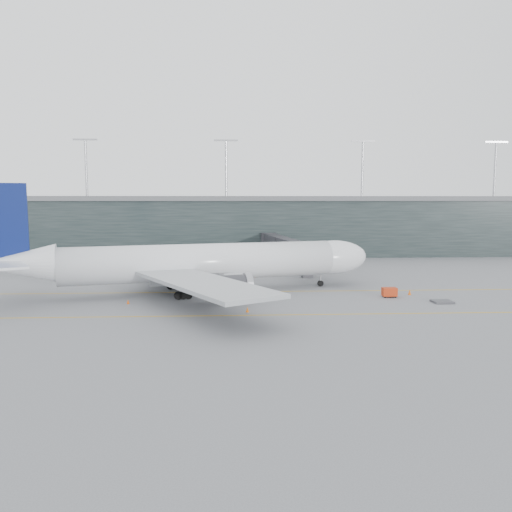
{
  "coord_description": "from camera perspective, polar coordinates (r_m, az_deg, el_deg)",
  "views": [
    {
      "loc": [
        6.17,
        -80.28,
        14.09
      ],
      "look_at": [
        9.99,
        -4.0,
        5.59
      ],
      "focal_mm": 35.0,
      "sensor_mm": 36.0,
      "label": 1
    }
  ],
  "objects": [
    {
      "name": "cone_tail",
      "position": [
        70.78,
        -14.42,
        -5.07
      ],
      "size": [
        0.4,
        0.4,
        0.63
      ],
      "primitive_type": "cone",
      "color": "#CD4B0B",
      "rests_on": "ground"
    },
    {
      "name": "cone_wing_stbd",
      "position": [
        63.58,
        -0.99,
        -6.13
      ],
      "size": [
        0.43,
        0.43,
        0.68
      ],
      "primitive_type": "cone",
      "color": "orange",
      "rests_on": "ground"
    },
    {
      "name": "gse_cart",
      "position": [
        75.72,
        15.0,
        -3.98
      ],
      "size": [
        2.08,
        1.33,
        1.41
      ],
      "rotation": [
        0.0,
        0.0,
        -0.0
      ],
      "color": "#AE2A0C",
      "rests_on": "ground"
    },
    {
      "name": "main_aircraft",
      "position": [
        76.44,
        -6.51,
        -0.8
      ],
      "size": [
        58.04,
        53.52,
        16.46
      ],
      "rotation": [
        0.0,
        0.0,
        0.25
      ],
      "color": "silver",
      "rests_on": "ground"
    },
    {
      "name": "uld_c",
      "position": [
        92.74,
        -6.74,
        -1.85
      ],
      "size": [
        1.94,
        1.55,
        1.76
      ],
      "rotation": [
        0.0,
        0.0,
        -0.0
      ],
      "color": "#343439",
      "rests_on": "ground"
    },
    {
      "name": "taxiline_lead_main",
      "position": [
        101.27,
        -3.5,
        -1.65
      ],
      "size": [
        0.25,
        60.0,
        0.02
      ],
      "primitive_type": "cube",
      "color": "#BF8E12",
      "rests_on": "ground"
    },
    {
      "name": "terminal",
      "position": [
        138.57,
        -5.43,
        3.65
      ],
      "size": [
        240.0,
        36.0,
        29.0
      ],
      "color": "black",
      "rests_on": "ground"
    },
    {
      "name": "taxiline_b",
      "position": [
        62.21,
        -8.54,
        -6.8
      ],
      "size": [
        160.0,
        0.25,
        0.02
      ],
      "primitive_type": "cube",
      "color": "#BF8E12",
      "rests_on": "ground"
    },
    {
      "name": "ground",
      "position": [
        81.74,
        -7.16,
        -3.62
      ],
      "size": [
        320.0,
        320.0,
        0.0
      ],
      "primitive_type": "plane",
      "color": "slate",
      "rests_on": "ground"
    },
    {
      "name": "cone_wing_port",
      "position": [
        91.57,
        -0.17,
        -2.27
      ],
      "size": [
        0.46,
        0.46,
        0.73
      ],
      "primitive_type": "cone",
      "color": "#CB4C0B",
      "rests_on": "ground"
    },
    {
      "name": "uld_b",
      "position": [
        93.45,
        -7.66,
        -1.72
      ],
      "size": [
        2.3,
        1.87,
        2.02
      ],
      "rotation": [
        0.0,
        0.0,
        -0.04
      ],
      "color": "#343439",
      "rests_on": "ground"
    },
    {
      "name": "taxiline_a",
      "position": [
        77.81,
        -7.38,
        -4.12
      ],
      "size": [
        160.0,
        0.25,
        0.02
      ],
      "primitive_type": "cube",
      "color": "#BF8E12",
      "rests_on": "ground"
    },
    {
      "name": "baggage_dolly",
      "position": [
        74.03,
        20.51,
        -4.9
      ],
      "size": [
        2.78,
        2.27,
        0.27
      ],
      "primitive_type": "cube",
      "rotation": [
        0.0,
        0.0,
        0.05
      ],
      "color": "#39393E",
      "rests_on": "ground"
    },
    {
      "name": "uld_a",
      "position": [
        92.22,
        -9.08,
        -1.87
      ],
      "size": [
        2.36,
        2.0,
        1.94
      ],
      "rotation": [
        0.0,
        0.0,
        -0.14
      ],
      "color": "#343439",
      "rests_on": "ground"
    },
    {
      "name": "cone_nose",
      "position": [
        78.47,
        17.15,
        -3.98
      ],
      "size": [
        0.5,
        0.5,
        0.79
      ],
      "primitive_type": "cone",
      "color": "#D7560B",
      "rests_on": "ground"
    },
    {
      "name": "jet_bridge",
      "position": [
        105.04,
        4.11,
        1.23
      ],
      "size": [
        9.68,
        43.26,
        6.32
      ],
      "rotation": [
        0.0,
        0.0,
        0.16
      ],
      "color": "#29292D",
      "rests_on": "ground"
    }
  ]
}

